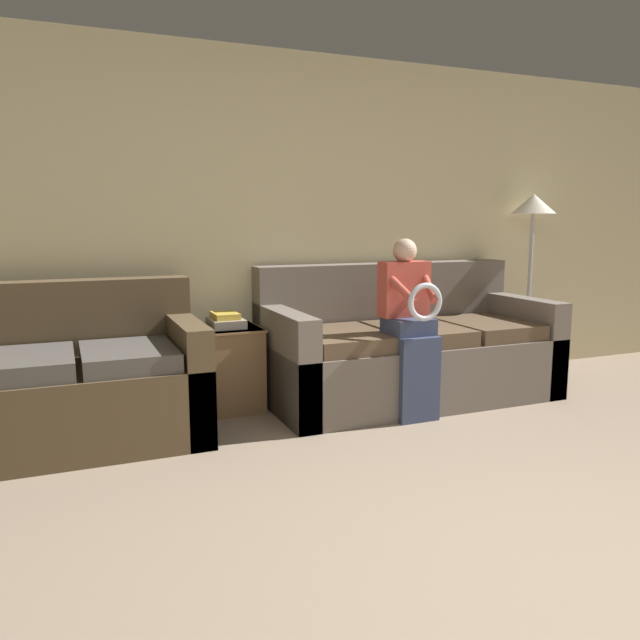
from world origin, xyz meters
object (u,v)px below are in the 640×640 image
(couch_main, at_px, (407,352))
(floor_lamp, at_px, (533,219))
(couch_side, at_px, (79,385))
(book_stack, at_px, (226,321))
(side_shelf, at_px, (228,367))
(child_left_seated, at_px, (410,321))

(couch_main, xyz_separation_m, floor_lamp, (1.36, 0.27, 0.98))
(couch_side, distance_m, book_stack, 1.07)
(side_shelf, relative_size, book_stack, 2.00)
(side_shelf, xyz_separation_m, floor_lamp, (2.68, 0.04, 1.03))
(couch_main, height_order, side_shelf, couch_main)
(couch_main, bearing_deg, child_left_seated, -118.14)
(couch_main, bearing_deg, floor_lamp, 11.03)
(book_stack, bearing_deg, couch_side, -163.14)
(couch_side, bearing_deg, couch_main, 1.63)
(couch_side, height_order, floor_lamp, floor_lamp)
(couch_main, xyz_separation_m, book_stack, (-1.32, 0.23, 0.28))
(side_shelf, xyz_separation_m, book_stack, (-0.01, 0.01, 0.33))
(book_stack, xyz_separation_m, floor_lamp, (2.69, 0.03, 0.70))
(couch_side, height_order, child_left_seated, child_left_seated)
(side_shelf, height_order, book_stack, book_stack)
(floor_lamp, bearing_deg, side_shelf, -179.17)
(book_stack, bearing_deg, child_left_seated, -30.76)
(couch_main, distance_m, book_stack, 1.37)
(book_stack, bearing_deg, side_shelf, -37.88)
(couch_main, height_order, child_left_seated, child_left_seated)
(child_left_seated, bearing_deg, couch_side, 170.32)
(couch_side, relative_size, book_stack, 4.95)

